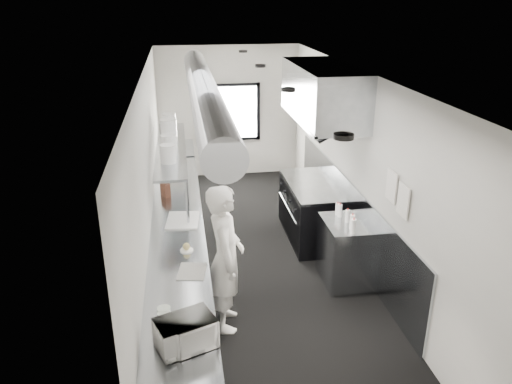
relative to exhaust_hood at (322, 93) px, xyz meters
name	(u,v)px	position (x,y,z in m)	size (l,w,h in m)	color
floor	(257,262)	(-1.10, -0.70, -2.39)	(3.00, 8.00, 0.01)	black
ceiling	(257,74)	(-1.10, -0.70, 0.41)	(3.00, 8.00, 0.01)	silver
wall_back	(229,112)	(-1.10, 3.30, -0.99)	(3.00, 0.02, 2.80)	#B5B2AC
wall_front	(348,372)	(-1.10, -4.70, -0.99)	(3.00, 0.02, 2.80)	#B5B2AC
wall_left	(149,180)	(-2.60, -0.70, -0.99)	(0.02, 8.00, 2.80)	#B5B2AC
wall_right	(359,169)	(0.40, -0.70, -0.99)	(0.02, 8.00, 2.80)	#B5B2AC
wall_cladding	(347,214)	(0.38, -0.40, -1.84)	(0.03, 5.50, 1.10)	#91999E
hvac_duct	(203,89)	(-1.80, -0.30, 0.16)	(0.40, 0.40, 6.40)	#93969B
service_window	(229,113)	(-1.10, 3.26, -0.99)	(1.36, 0.05, 1.25)	silver
exhaust_hood	(322,93)	(0.00, 0.00, 0.00)	(0.81, 2.20, 0.88)	#91999E
prep_counter	(179,257)	(-2.25, -1.20, -1.94)	(0.70, 6.00, 0.90)	#91999E
pass_shelf	(172,149)	(-2.29, 0.30, -0.86)	(0.45, 3.00, 0.68)	#91999E
range	(313,211)	(-0.06, 0.00, -1.92)	(0.88, 1.60, 0.94)	black
bottle_station	(347,252)	(0.05, -1.40, -1.94)	(0.65, 0.80, 0.90)	#91999E
far_work_table	(177,169)	(-2.25, 2.50, -1.94)	(0.70, 1.20, 0.90)	#91999E
notice_sheet_a	(392,186)	(0.37, -1.90, -0.79)	(0.02, 0.28, 0.38)	silver
notice_sheet_b	(403,201)	(0.37, -2.25, -0.84)	(0.02, 0.28, 0.38)	silver
line_cook	(226,258)	(-1.70, -2.14, -1.48)	(0.66, 0.44, 1.82)	white
microwave	(185,333)	(-2.19, -3.63, -1.35)	(0.46, 0.35, 0.28)	white
deli_tub_a	(164,317)	(-2.38, -3.24, -1.45)	(0.12, 0.12, 0.09)	silver
deli_tub_b	(164,312)	(-2.39, -3.16, -1.44)	(0.13, 0.13, 0.09)	silver
newspaper	(192,271)	(-2.09, -2.37, -1.49)	(0.30, 0.37, 0.01)	silver
small_plate	(187,250)	(-2.14, -1.87, -1.48)	(0.16, 0.16, 0.01)	white
pastry	(186,246)	(-2.14, -1.87, -1.43)	(0.09, 0.09, 0.09)	tan
cutting_board	(183,220)	(-2.17, -1.01, -1.48)	(0.43, 0.57, 0.02)	silver
knife_block	(165,189)	(-2.41, -0.05, -1.38)	(0.09, 0.19, 0.21)	brown
plate_stack_a	(168,154)	(-2.32, -0.48, -0.69)	(0.22, 0.22, 0.26)	white
plate_stack_b	(169,145)	(-2.32, -0.11, -0.67)	(0.23, 0.23, 0.30)	white
plate_stack_c	(169,131)	(-2.32, 0.58, -0.64)	(0.26, 0.26, 0.37)	white
plate_stack_d	(169,124)	(-2.32, 1.06, -0.65)	(0.23, 0.23, 0.35)	white
squeeze_bottle_a	(353,226)	(-0.01, -1.73, -1.39)	(0.07, 0.07, 0.20)	silver
squeeze_bottle_b	(352,222)	(0.02, -1.60, -1.39)	(0.07, 0.07, 0.20)	silver
squeeze_bottle_c	(347,216)	(0.03, -1.38, -1.40)	(0.06, 0.06, 0.18)	silver
squeeze_bottle_d	(340,211)	(-0.02, -1.20, -1.40)	(0.06, 0.06, 0.18)	silver
squeeze_bottle_e	(337,209)	(-0.03, -1.13, -1.40)	(0.06, 0.06, 0.17)	silver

